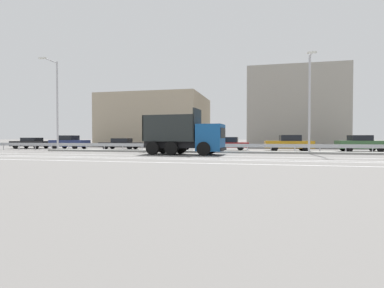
{
  "coord_description": "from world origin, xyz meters",
  "views": [
    {
      "loc": [
        4.24,
        -24.76,
        1.37
      ],
      "look_at": [
        -1.46,
        0.02,
        0.8
      ],
      "focal_mm": 28.0,
      "sensor_mm": 36.0,
      "label": 1
    }
  ],
  "objects_px": {
    "dump_truck": "(193,139)",
    "parked_car_3": "(172,143)",
    "parked_car_5": "(289,143)",
    "street_lamp_1": "(310,99)",
    "street_lamp_0": "(56,101)",
    "median_road_sign": "(147,137)",
    "parked_car_4": "(228,144)",
    "parked_car_6": "(361,143)",
    "parked_car_1": "(69,142)",
    "parked_car_0": "(31,143)",
    "parked_car_2": "(121,144)"
  },
  "relations": [
    {
      "from": "street_lamp_1",
      "to": "parked_car_3",
      "type": "relative_size",
      "value": 1.67
    },
    {
      "from": "street_lamp_0",
      "to": "parked_car_1",
      "type": "xyz_separation_m",
      "value": [
        -2.0,
        4.88,
        -4.22
      ]
    },
    {
      "from": "street_lamp_0",
      "to": "parked_car_3",
      "type": "relative_size",
      "value": 1.85
    },
    {
      "from": "parked_car_2",
      "to": "parked_car_5",
      "type": "height_order",
      "value": "parked_car_5"
    },
    {
      "from": "parked_car_0",
      "to": "parked_car_4",
      "type": "distance_m",
      "value": 23.91
    },
    {
      "from": "parked_car_5",
      "to": "parked_car_3",
      "type": "bearing_deg",
      "value": 85.61
    },
    {
      "from": "parked_car_4",
      "to": "parked_car_5",
      "type": "distance_m",
      "value": 6.14
    },
    {
      "from": "dump_truck",
      "to": "parked_car_2",
      "type": "bearing_deg",
      "value": -126.72
    },
    {
      "from": "street_lamp_1",
      "to": "street_lamp_0",
      "type": "bearing_deg",
      "value": 179.77
    },
    {
      "from": "parked_car_5",
      "to": "parked_car_0",
      "type": "bearing_deg",
      "value": 86.5
    },
    {
      "from": "median_road_sign",
      "to": "parked_car_1",
      "type": "distance_m",
      "value": 12.61
    },
    {
      "from": "median_road_sign",
      "to": "parked_car_4",
      "type": "height_order",
      "value": "median_road_sign"
    },
    {
      "from": "street_lamp_1",
      "to": "parked_car_0",
      "type": "distance_m",
      "value": 31.82
    },
    {
      "from": "parked_car_1",
      "to": "parked_car_5",
      "type": "height_order",
      "value": "parked_car_5"
    },
    {
      "from": "median_road_sign",
      "to": "parked_car_0",
      "type": "relative_size",
      "value": 0.58
    },
    {
      "from": "street_lamp_0",
      "to": "parked_car_2",
      "type": "relative_size",
      "value": 1.9
    },
    {
      "from": "parked_car_5",
      "to": "parked_car_6",
      "type": "distance_m",
      "value": 6.63
    },
    {
      "from": "median_road_sign",
      "to": "parked_car_2",
      "type": "relative_size",
      "value": 0.56
    },
    {
      "from": "street_lamp_1",
      "to": "parked_car_6",
      "type": "xyz_separation_m",
      "value": [
        5.45,
        5.34,
        -3.73
      ]
    },
    {
      "from": "parked_car_5",
      "to": "parked_car_6",
      "type": "relative_size",
      "value": 1.06
    },
    {
      "from": "parked_car_1",
      "to": "street_lamp_0",
      "type": "bearing_deg",
      "value": 24.71
    },
    {
      "from": "dump_truck",
      "to": "median_road_sign",
      "type": "xyz_separation_m",
      "value": [
        -5.15,
        3.3,
        0.18
      ]
    },
    {
      "from": "parked_car_4",
      "to": "parked_car_3",
      "type": "bearing_deg",
      "value": 90.15
    },
    {
      "from": "parked_car_0",
      "to": "parked_car_6",
      "type": "bearing_deg",
      "value": -91.08
    },
    {
      "from": "dump_truck",
      "to": "parked_car_3",
      "type": "bearing_deg",
      "value": -150.03
    },
    {
      "from": "median_road_sign",
      "to": "street_lamp_1",
      "type": "xyz_separation_m",
      "value": [
        14.32,
        -0.21,
        3.07
      ]
    },
    {
      "from": "street_lamp_1",
      "to": "parked_car_3",
      "type": "distance_m",
      "value": 14.83
    },
    {
      "from": "dump_truck",
      "to": "parked_car_0",
      "type": "relative_size",
      "value": 1.41
    },
    {
      "from": "parked_car_3",
      "to": "parked_car_4",
      "type": "xyz_separation_m",
      "value": [
        6.08,
        0.13,
        -0.02
      ]
    },
    {
      "from": "street_lamp_1",
      "to": "parked_car_6",
      "type": "bearing_deg",
      "value": 44.39
    },
    {
      "from": "dump_truck",
      "to": "parked_car_1",
      "type": "relative_size",
      "value": 1.44
    },
    {
      "from": "parked_car_4",
      "to": "parked_car_5",
      "type": "xyz_separation_m",
      "value": [
        6.13,
        -0.27,
        0.09
      ]
    },
    {
      "from": "parked_car_2",
      "to": "parked_car_4",
      "type": "distance_m",
      "value": 12.37
    },
    {
      "from": "dump_truck",
      "to": "street_lamp_0",
      "type": "bearing_deg",
      "value": -99.18
    },
    {
      "from": "median_road_sign",
      "to": "parked_car_4",
      "type": "distance_m",
      "value": 8.7
    },
    {
      "from": "street_lamp_0",
      "to": "parked_car_2",
      "type": "distance_m",
      "value": 8.26
    },
    {
      "from": "street_lamp_0",
      "to": "parked_car_2",
      "type": "height_order",
      "value": "street_lamp_0"
    },
    {
      "from": "parked_car_0",
      "to": "dump_truck",
      "type": "bearing_deg",
      "value": -111.69
    },
    {
      "from": "dump_truck",
      "to": "parked_car_5",
      "type": "xyz_separation_m",
      "value": [
        8.0,
        8.11,
        -0.48
      ]
    },
    {
      "from": "street_lamp_0",
      "to": "parked_car_3",
      "type": "bearing_deg",
      "value": 25.57
    },
    {
      "from": "parked_car_0",
      "to": "parked_car_3",
      "type": "height_order",
      "value": "parked_car_3"
    },
    {
      "from": "parked_car_2",
      "to": "parked_car_5",
      "type": "distance_m",
      "value": 18.51
    },
    {
      "from": "parked_car_0",
      "to": "parked_car_2",
      "type": "xyz_separation_m",
      "value": [
        11.54,
        0.71,
        -0.04
      ]
    },
    {
      "from": "parked_car_1",
      "to": "parked_car_4",
      "type": "xyz_separation_m",
      "value": [
        18.68,
        0.33,
        -0.09
      ]
    },
    {
      "from": "median_road_sign",
      "to": "parked_car_2",
      "type": "distance_m",
      "value": 7.64
    },
    {
      "from": "street_lamp_0",
      "to": "parked_car_6",
      "type": "distance_m",
      "value": 30.2
    },
    {
      "from": "median_road_sign",
      "to": "parked_car_4",
      "type": "bearing_deg",
      "value": 35.93
    },
    {
      "from": "parked_car_0",
      "to": "parked_car_4",
      "type": "bearing_deg",
      "value": -90.82
    },
    {
      "from": "dump_truck",
      "to": "parked_car_6",
      "type": "distance_m",
      "value": 16.88
    },
    {
      "from": "median_road_sign",
      "to": "parked_car_6",
      "type": "relative_size",
      "value": 0.6
    }
  ]
}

